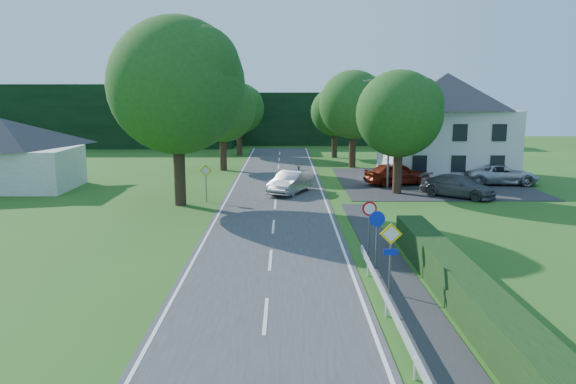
{
  "coord_description": "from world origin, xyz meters",
  "views": [
    {
      "loc": [
        0.62,
        -10.87,
        7.04
      ],
      "look_at": [
        0.78,
        18.3,
        1.84
      ],
      "focal_mm": 35.0,
      "sensor_mm": 36.0,
      "label": 1
    }
  ],
  "objects_px": {
    "moving_car": "(291,182)",
    "motorcycle": "(299,170)",
    "streetlight": "(387,128)",
    "parked_car_grey": "(458,186)",
    "parasol": "(393,168)",
    "parked_car_silver_b": "(501,174)",
    "parked_car_red": "(397,174)"
  },
  "relations": [
    {
      "from": "parked_car_silver_b",
      "to": "motorcycle",
      "type": "bearing_deg",
      "value": 80.02
    },
    {
      "from": "moving_car",
      "to": "parked_car_grey",
      "type": "bearing_deg",
      "value": 16.92
    },
    {
      "from": "moving_car",
      "to": "streetlight",
      "type": "bearing_deg",
      "value": 40.49
    },
    {
      "from": "streetlight",
      "to": "moving_car",
      "type": "bearing_deg",
      "value": -163.75
    },
    {
      "from": "moving_car",
      "to": "parked_car_grey",
      "type": "xyz_separation_m",
      "value": [
        11.29,
        -1.45,
        -0.06
      ]
    },
    {
      "from": "moving_car",
      "to": "parked_car_red",
      "type": "distance_m",
      "value": 8.93
    },
    {
      "from": "moving_car",
      "to": "parked_car_silver_b",
      "type": "height_order",
      "value": "moving_car"
    },
    {
      "from": "motorcycle",
      "to": "parked_car_red",
      "type": "xyz_separation_m",
      "value": [
        7.42,
        -4.38,
        0.32
      ]
    },
    {
      "from": "parked_car_silver_b",
      "to": "parasol",
      "type": "bearing_deg",
      "value": 76.48
    },
    {
      "from": "parked_car_grey",
      "to": "parked_car_red",
      "type": "bearing_deg",
      "value": 69.95
    },
    {
      "from": "parked_car_red",
      "to": "parked_car_grey",
      "type": "distance_m",
      "value": 5.89
    },
    {
      "from": "streetlight",
      "to": "parked_car_grey",
      "type": "bearing_deg",
      "value": -39.41
    },
    {
      "from": "motorcycle",
      "to": "parasol",
      "type": "bearing_deg",
      "value": -13.02
    },
    {
      "from": "parked_car_grey",
      "to": "parked_car_silver_b",
      "type": "relative_size",
      "value": 0.91
    },
    {
      "from": "streetlight",
      "to": "motorcycle",
      "type": "distance_m",
      "value": 9.44
    },
    {
      "from": "moving_car",
      "to": "parasol",
      "type": "height_order",
      "value": "parasol"
    },
    {
      "from": "moving_car",
      "to": "motorcycle",
      "type": "bearing_deg",
      "value": 108.69
    },
    {
      "from": "parked_car_grey",
      "to": "parked_car_silver_b",
      "type": "xyz_separation_m",
      "value": [
        4.93,
        5.24,
        0.04
      ]
    },
    {
      "from": "parasol",
      "to": "streetlight",
      "type": "bearing_deg",
      "value": -107.59
    },
    {
      "from": "parked_car_silver_b",
      "to": "streetlight",
      "type": "bearing_deg",
      "value": 105.78
    },
    {
      "from": "streetlight",
      "to": "parasol",
      "type": "distance_m",
      "value": 5.79
    },
    {
      "from": "moving_car",
      "to": "parked_car_silver_b",
      "type": "relative_size",
      "value": 0.86
    },
    {
      "from": "streetlight",
      "to": "parked_car_red",
      "type": "xyz_separation_m",
      "value": [
        1.16,
        1.51,
        -3.57
      ]
    },
    {
      "from": "motorcycle",
      "to": "parked_car_grey",
      "type": "bearing_deg",
      "value": -43.46
    },
    {
      "from": "parked_car_red",
      "to": "parasol",
      "type": "relative_size",
      "value": 2.57
    },
    {
      "from": "moving_car",
      "to": "parked_car_silver_b",
      "type": "bearing_deg",
      "value": 37.38
    },
    {
      "from": "streetlight",
      "to": "moving_car",
      "type": "relative_size",
      "value": 1.68
    },
    {
      "from": "moving_car",
      "to": "parked_car_grey",
      "type": "distance_m",
      "value": 11.39
    },
    {
      "from": "streetlight",
      "to": "motorcycle",
      "type": "xyz_separation_m",
      "value": [
        -6.26,
        5.89,
        -3.89
      ]
    },
    {
      "from": "parked_car_grey",
      "to": "parasol",
      "type": "relative_size",
      "value": 2.57
    },
    {
      "from": "streetlight",
      "to": "parked_car_red",
      "type": "relative_size",
      "value": 1.59
    },
    {
      "from": "parked_car_silver_b",
      "to": "parasol",
      "type": "xyz_separation_m",
      "value": [
        -7.81,
        2.63,
        0.11
      ]
    }
  ]
}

